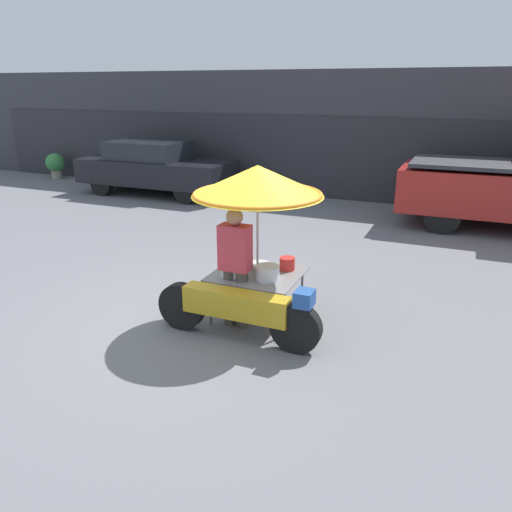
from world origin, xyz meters
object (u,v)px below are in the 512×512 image
object	(u,v)px
vendor_person	(235,262)
parked_car	(155,167)
potted_plant	(55,164)
vendor_motorcycle_cart	(255,209)

from	to	relation	value
vendor_person	parked_car	bearing A→B (deg)	130.55
parked_car	potted_plant	size ratio (longest dim) A/B	5.30
parked_car	potted_plant	xyz separation A→B (m)	(-4.48, 0.86, -0.29)
vendor_motorcycle_cart	vendor_person	xyz separation A→B (m)	(-0.17, -0.23, -0.64)
vendor_motorcycle_cart	parked_car	size ratio (longest dim) A/B	0.48
vendor_motorcycle_cart	parked_car	world-z (taller)	vendor_motorcycle_cart
vendor_motorcycle_cart	vendor_person	distance (m)	0.70
vendor_person	parked_car	xyz separation A→B (m)	(-5.56, 6.50, -0.09)
vendor_person	potted_plant	size ratio (longest dim) A/B	1.87
vendor_motorcycle_cart	potted_plant	size ratio (longest dim) A/B	2.56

